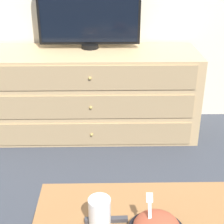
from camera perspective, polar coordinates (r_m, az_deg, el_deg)
ground_plane at (r=3.20m, az=-2.04°, el=-0.49°), size 12.00×12.00×0.00m
dresser at (r=2.79m, az=-3.33°, el=3.12°), size 1.66×0.56×0.69m
tv at (r=2.72m, az=-3.85°, el=16.53°), size 0.79×0.13×0.57m
drink_cup at (r=1.36m, az=-2.07°, el=-16.43°), size 0.09×0.09×0.11m
remote_control at (r=1.39m, az=-0.96°, el=-17.47°), size 0.17×0.03×0.02m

